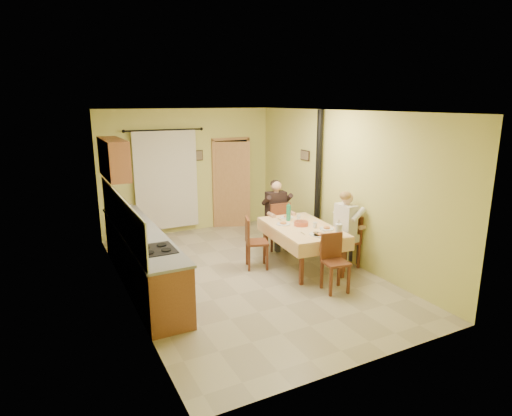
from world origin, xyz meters
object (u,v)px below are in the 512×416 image
man_right (347,221)px  stove_flue (317,200)px  man_far (276,207)px  chair_near (335,274)px  chair_far (276,235)px  chair_left (256,252)px  chair_right (346,252)px  dining_table (302,246)px

man_right → stove_flue: bearing=-10.3°
man_far → chair_near: bearing=-90.2°
chair_far → chair_left: bearing=-134.2°
chair_right → stove_flue: bearing=-9.6°
chair_left → chair_far: bearing=150.1°
chair_far → man_far: (0.00, 0.01, 0.59)m
chair_far → stove_flue: (0.74, -0.35, 0.73)m
stove_flue → dining_table: bearing=-139.1°
chair_right → stove_flue: size_ratio=0.34×
chair_far → chair_right: 1.59m
chair_far → chair_left: 1.13m
man_right → chair_near: bearing=129.3°
man_right → stove_flue: size_ratio=0.50×
chair_far → stove_flue: stove_flue is taller
man_right → stove_flue: (0.13, 1.11, 0.15)m
man_far → stove_flue: 0.84m
man_right → dining_table: bearing=55.8°
dining_table → man_right: (0.68, -0.41, 0.50)m
chair_right → man_far: bearing=19.3°
dining_table → chair_right: bearing=-24.9°
chair_far → chair_left: (-0.85, -0.75, -0.00)m
dining_table → stove_flue: stove_flue is taller
man_far → chair_left: bearing=-133.7°
chair_far → man_far: 0.59m
chair_left → man_far: (0.85, 0.76, 0.59)m
chair_near → man_far: (0.19, 2.21, 0.59)m
dining_table → chair_left: bearing=163.6°
dining_table → man_right: bearing=-25.4°
chair_far → man_right: size_ratio=0.71×
dining_table → chair_left: size_ratio=1.97×
stove_flue → chair_left: bearing=-166.2°
man_far → stove_flue: (0.74, -0.37, 0.15)m
chair_far → man_right: bearing=-62.9°
chair_left → stove_flue: (1.59, 0.39, 0.74)m
chair_far → chair_left: chair_far is taller
chair_left → man_right: bearing=82.7°
dining_table → chair_right: 0.81m
chair_far → stove_flue: 1.10m
chair_far → chair_right: size_ratio=1.03×
chair_near → chair_left: bearing=-56.6°
chair_near → chair_right: 1.09m
chair_far → chair_near: bearing=-90.2°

